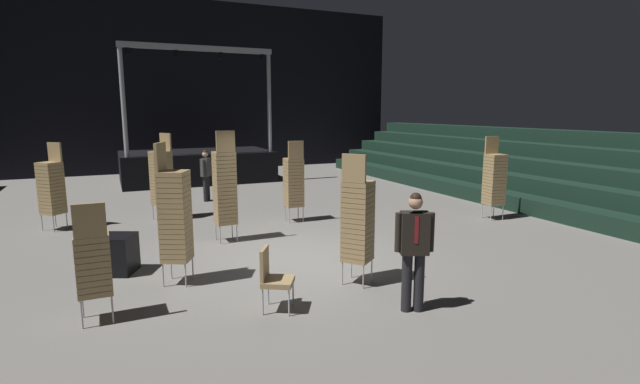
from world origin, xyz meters
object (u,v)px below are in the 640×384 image
chair_stack_mid_right (51,187)px  equipment_road_case (109,254)px  man_with_tie (414,245)px  chair_stack_front_left (93,262)px  stage_riser (197,165)px  chair_stack_rear_right (175,215)px  crew_worker_near_stage (206,173)px  chair_stack_rear_left (162,177)px  chair_stack_front_right (225,187)px  chair_stack_mid_left (494,178)px  chair_stack_rear_centre (358,220)px  loose_chair_near_man (273,275)px  chair_stack_mid_centre (294,181)px

chair_stack_mid_right → equipment_road_case: size_ratio=2.37×
man_with_tie → chair_stack_front_left: bearing=3.0°
stage_riser → chair_stack_front_left: stage_riser is taller
stage_riser → man_with_tie: stage_riser is taller
chair_stack_rear_right → chair_stack_mid_right: bearing=-128.9°
chair_stack_front_left → crew_worker_near_stage: chair_stack_front_left is taller
chair_stack_mid_right → equipment_road_case: (1.20, -3.97, -0.72)m
stage_riser → chair_stack_rear_left: size_ratio=2.57×
chair_stack_mid_right → chair_stack_front_left: bearing=144.1°
chair_stack_mid_right → chair_stack_rear_right: 5.50m
chair_stack_front_right → crew_worker_near_stage: size_ratio=1.50×
chair_stack_front_left → stage_riser: bearing=73.7°
chair_stack_mid_left → equipment_road_case: 9.52m
chair_stack_mid_right → chair_stack_rear_centre: 8.05m
man_with_tie → chair_stack_mid_left: (5.45, 4.04, 0.11)m
stage_riser → chair_stack_rear_right: stage_riser is taller
man_with_tie → chair_stack_mid_left: chair_stack_mid_left is taller
crew_worker_near_stage → equipment_road_case: size_ratio=1.84×
chair_stack_front_right → loose_chair_near_man: (-0.23, -3.97, -0.70)m
crew_worker_near_stage → chair_stack_front_left: bearing=-170.2°
chair_stack_front_left → chair_stack_rear_right: (1.23, 1.06, 0.34)m
equipment_road_case → stage_riser: bearing=72.2°
chair_stack_rear_right → chair_stack_front_right: bearing=175.7°
chair_stack_mid_centre → loose_chair_near_man: (-2.31, -5.14, -0.53)m
crew_worker_near_stage → chair_stack_rear_centre: bearing=-143.5°
stage_riser → chair_stack_mid_left: size_ratio=2.67×
chair_stack_mid_left → chair_stack_rear_right: 8.55m
chair_stack_front_left → chair_stack_rear_left: bearing=75.3°
crew_worker_near_stage → equipment_road_case: 6.85m
chair_stack_rear_left → chair_stack_mid_centre: bearing=-150.9°
chair_stack_front_right → chair_stack_rear_centre: chair_stack_front_right is taller
man_with_tie → chair_stack_mid_left: 6.78m
chair_stack_mid_left → chair_stack_mid_right: size_ratio=1.04×
chair_stack_mid_left → crew_worker_near_stage: bearing=-34.9°
man_with_tie → crew_worker_near_stage: bearing=-60.6°
chair_stack_mid_right → crew_worker_near_stage: size_ratio=1.29×
chair_stack_rear_right → crew_worker_near_stage: (1.87, 7.21, -0.27)m
chair_stack_front_left → chair_stack_mid_right: (-1.03, 6.07, 0.21)m
chair_stack_front_right → chair_stack_mid_right: (-3.62, 2.76, -0.17)m
chair_stack_rear_left → chair_stack_front_right: bearing=167.4°
chair_stack_front_right → chair_stack_rear_centre: (1.42, -3.51, -0.13)m
stage_riser → chair_stack_mid_left: (6.04, -10.32, 0.43)m
loose_chair_near_man → chair_stack_front_left: bearing=-75.7°
chair_stack_mid_left → chair_stack_rear_left: bearing=-17.7°
chair_stack_front_right → chair_stack_rear_right: 2.63m
man_with_tie → chair_stack_rear_right: chair_stack_rear_right is taller
chair_stack_rear_left → chair_stack_rear_centre: (2.46, -6.34, -0.04)m
chair_stack_mid_left → chair_stack_rear_centre: same height
chair_stack_front_left → crew_worker_near_stage: (3.10, 8.26, 0.07)m
man_with_tie → crew_worker_near_stage: (-1.10, 9.79, -0.07)m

